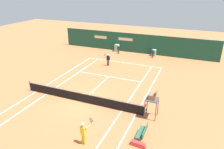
{
  "coord_description": "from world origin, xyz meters",
  "views": [
    {
      "loc": [
        9.16,
        -14.62,
        10.0
      ],
      "look_at": [
        0.85,
        5.37,
        0.8
      ],
      "focal_mm": 33.73,
      "sensor_mm": 36.0,
      "label": 1
    }
  ],
  "objects_px": {
    "ball_kid_centre_post": "(119,49)",
    "tennis_ball_near_service_line": "(121,78)",
    "tennis_ball_by_sideline": "(151,71)",
    "player_near_side": "(84,132)",
    "player_bench": "(143,132)",
    "umpire_chair": "(152,99)",
    "equipment_bag": "(139,144)",
    "ball_kid_right_post": "(153,53)",
    "player_on_baseline": "(108,59)"
  },
  "relations": [
    {
      "from": "tennis_ball_near_service_line",
      "to": "player_on_baseline",
      "type": "bearing_deg",
      "value": 133.46
    },
    {
      "from": "equipment_bag",
      "to": "ball_kid_right_post",
      "type": "relative_size",
      "value": 0.84
    },
    {
      "from": "player_bench",
      "to": "player_on_baseline",
      "type": "distance_m",
      "value": 14.82
    },
    {
      "from": "umpire_chair",
      "to": "tennis_ball_by_sideline",
      "type": "distance_m",
      "value": 10.31
    },
    {
      "from": "player_bench",
      "to": "player_near_side",
      "type": "xyz_separation_m",
      "value": [
        -3.51,
        -2.13,
        0.49
      ]
    },
    {
      "from": "umpire_chair",
      "to": "ball_kid_centre_post",
      "type": "height_order",
      "value": "umpire_chair"
    },
    {
      "from": "tennis_ball_near_service_line",
      "to": "tennis_ball_by_sideline",
      "type": "xyz_separation_m",
      "value": [
        2.75,
        3.51,
        0.0
      ]
    },
    {
      "from": "tennis_ball_by_sideline",
      "to": "tennis_ball_near_service_line",
      "type": "bearing_deg",
      "value": -128.08
    },
    {
      "from": "player_near_side",
      "to": "tennis_ball_by_sideline",
      "type": "height_order",
      "value": "player_near_side"
    },
    {
      "from": "ball_kid_centre_post",
      "to": "tennis_ball_near_service_line",
      "type": "xyz_separation_m",
      "value": [
        3.7,
        -8.88,
        -0.74
      ]
    },
    {
      "from": "umpire_chair",
      "to": "player_bench",
      "type": "distance_m",
      "value": 3.02
    },
    {
      "from": "tennis_ball_near_service_line",
      "to": "tennis_ball_by_sideline",
      "type": "distance_m",
      "value": 4.46
    },
    {
      "from": "tennis_ball_near_service_line",
      "to": "ball_kid_right_post",
      "type": "bearing_deg",
      "value": 78.87
    },
    {
      "from": "tennis_ball_near_service_line",
      "to": "player_bench",
      "type": "bearing_deg",
      "value": -61.31
    },
    {
      "from": "player_on_baseline",
      "to": "tennis_ball_by_sideline",
      "type": "relative_size",
      "value": 26.79
    },
    {
      "from": "player_near_side",
      "to": "player_bench",
      "type": "bearing_deg",
      "value": 45.21
    },
    {
      "from": "equipment_bag",
      "to": "umpire_chair",
      "type": "bearing_deg",
      "value": 90.76
    },
    {
      "from": "ball_kid_right_post",
      "to": "equipment_bag",
      "type": "bearing_deg",
      "value": 107.53
    },
    {
      "from": "equipment_bag",
      "to": "ball_kid_right_post",
      "type": "xyz_separation_m",
      "value": [
        -3.31,
        19.01,
        0.59
      ]
    },
    {
      "from": "umpire_chair",
      "to": "equipment_bag",
      "type": "xyz_separation_m",
      "value": [
        0.05,
        -3.73,
        -1.53
      ]
    },
    {
      "from": "umpire_chair",
      "to": "ball_kid_right_post",
      "type": "xyz_separation_m",
      "value": [
        -3.26,
        15.29,
        -0.94
      ]
    },
    {
      "from": "player_near_side",
      "to": "ball_kid_centre_post",
      "type": "bearing_deg",
      "value": 118.47
    },
    {
      "from": "umpire_chair",
      "to": "tennis_ball_near_service_line",
      "type": "height_order",
      "value": "umpire_chair"
    },
    {
      "from": "ball_kid_centre_post",
      "to": "ball_kid_right_post",
      "type": "bearing_deg",
      "value": 176.03
    },
    {
      "from": "player_near_side",
      "to": "ball_kid_centre_post",
      "type": "height_order",
      "value": "player_near_side"
    },
    {
      "from": "player_on_baseline",
      "to": "ball_kid_right_post",
      "type": "relative_size",
      "value": 1.4
    },
    {
      "from": "player_near_side",
      "to": "equipment_bag",
      "type": "bearing_deg",
      "value": 32.41
    },
    {
      "from": "player_bench",
      "to": "ball_kid_centre_post",
      "type": "distance_m",
      "value": 20.07
    },
    {
      "from": "player_bench",
      "to": "ball_kid_centre_post",
      "type": "height_order",
      "value": "ball_kid_centre_post"
    },
    {
      "from": "player_bench",
      "to": "ball_kid_centre_post",
      "type": "relative_size",
      "value": 1.11
    },
    {
      "from": "ball_kid_right_post",
      "to": "ball_kid_centre_post",
      "type": "relative_size",
      "value": 0.96
    },
    {
      "from": "player_bench",
      "to": "umpire_chair",
      "type": "bearing_deg",
      "value": 0.43
    },
    {
      "from": "equipment_bag",
      "to": "ball_kid_centre_post",
      "type": "distance_m",
      "value": 20.94
    },
    {
      "from": "equipment_bag",
      "to": "ball_kid_right_post",
      "type": "height_order",
      "value": "ball_kid_right_post"
    },
    {
      "from": "player_near_side",
      "to": "tennis_ball_near_service_line",
      "type": "distance_m",
      "value": 11.46
    },
    {
      "from": "ball_kid_centre_post",
      "to": "tennis_ball_near_service_line",
      "type": "distance_m",
      "value": 9.64
    },
    {
      "from": "equipment_bag",
      "to": "player_near_side",
      "type": "height_order",
      "value": "player_near_side"
    },
    {
      "from": "tennis_ball_near_service_line",
      "to": "ball_kid_centre_post",
      "type": "bearing_deg",
      "value": 112.63
    },
    {
      "from": "ball_kid_right_post",
      "to": "tennis_ball_near_service_line",
      "type": "relative_size",
      "value": 19.09
    },
    {
      "from": "player_near_side",
      "to": "ball_kid_right_post",
      "type": "bearing_deg",
      "value": 103.34
    },
    {
      "from": "player_on_baseline",
      "to": "tennis_ball_near_service_line",
      "type": "distance_m",
      "value": 4.54
    },
    {
      "from": "player_bench",
      "to": "tennis_ball_near_service_line",
      "type": "xyz_separation_m",
      "value": [
        -5.03,
        9.19,
        -0.48
      ]
    },
    {
      "from": "player_bench",
      "to": "player_near_side",
      "type": "distance_m",
      "value": 4.13
    },
    {
      "from": "umpire_chair",
      "to": "player_bench",
      "type": "height_order",
      "value": "umpire_chair"
    },
    {
      "from": "umpire_chair",
      "to": "equipment_bag",
      "type": "distance_m",
      "value": 4.03
    },
    {
      "from": "player_on_baseline",
      "to": "player_near_side",
      "type": "distance_m",
      "value": 15.24
    },
    {
      "from": "ball_kid_centre_post",
      "to": "tennis_ball_by_sideline",
      "type": "height_order",
      "value": "ball_kid_centre_post"
    },
    {
      "from": "ball_kid_right_post",
      "to": "player_bench",
      "type": "bearing_deg",
      "value": 107.95
    },
    {
      "from": "umpire_chair",
      "to": "player_on_baseline",
      "type": "bearing_deg",
      "value": 39.93
    },
    {
      "from": "equipment_bag",
      "to": "tennis_ball_near_service_line",
      "type": "relative_size",
      "value": 16.1
    }
  ]
}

